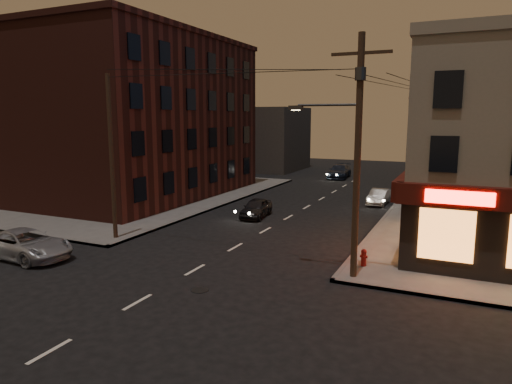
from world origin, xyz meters
The scene contains 14 objects.
ground centered at (0.00, 0.00, 0.00)m, with size 120.00×120.00×0.00m, color black.
sidewalk_nw centered at (-18.00, 19.00, 0.07)m, with size 24.00×28.00×0.15m, color #514F4C.
brick_apartment centered at (-14.50, 19.00, 6.65)m, with size 12.00×20.00×13.00m, color #431C15.
bg_building_ne_a centered at (14.00, 38.00, 3.50)m, with size 10.00×12.00×7.00m, color #3F3D3A.
bg_building_nw centered at (-13.00, 42.00, 4.00)m, with size 9.00×10.00×8.00m, color #3F3D3A.
bg_building_ne_b centered at (12.00, 52.00, 3.00)m, with size 8.00×8.00×6.00m, color #3F3D3A.
utility_pole_main centered at (6.68, 5.80, 5.76)m, with size 4.20×0.44×10.00m.
utility_pole_far centered at (6.80, 32.00, 4.65)m, with size 0.26×0.26×9.00m, color #382619.
utility_pole_west centered at (-6.80, 6.50, 4.65)m, with size 0.24×0.24×9.00m, color #382619.
suv_cross centered at (-8.50, 2.06, 0.70)m, with size 2.32×5.04×1.40m, color #93959B.
sedan_near centered at (-2.08, 15.21, 0.64)m, with size 1.50×3.73×1.27m, color black.
sedan_mid centered at (4.84, 23.46, 0.60)m, with size 1.28×3.66×1.21m, color slate.
sedan_far centered at (-2.02, 37.63, 0.75)m, with size 2.10×5.17×1.50m, color #192133.
fire_hydrant centered at (6.92, 7.33, 0.58)m, with size 0.35×0.35×0.79m.
Camera 1 is at (10.79, -12.85, 6.88)m, focal length 32.00 mm.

